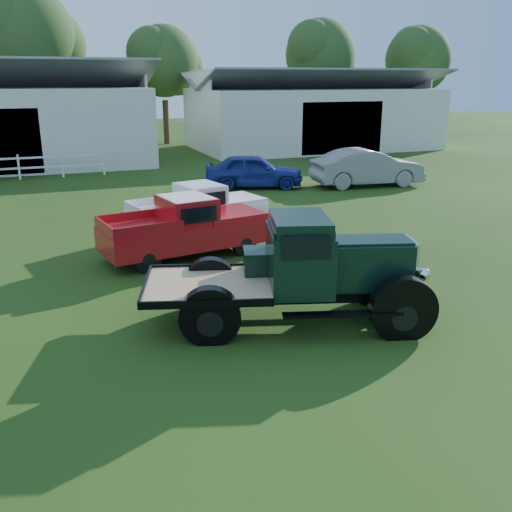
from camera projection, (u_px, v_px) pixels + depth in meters
name	position (u px, v px, depth m)	size (l,w,h in m)	color
ground	(268.00, 323.00, 11.48)	(120.00, 120.00, 0.00)	#1B330A
shed_right	(312.00, 110.00, 39.51)	(16.80, 9.20, 5.20)	beige
tree_b	(30.00, 62.00, 38.80)	(6.90, 6.90, 11.50)	#355A24
tree_c	(164.00, 81.00, 41.29)	(5.40, 5.40, 9.00)	#355A24
tree_d	(319.00, 74.00, 46.38)	(6.00, 6.00, 10.00)	#355A24
tree_e	(417.00, 77.00, 47.34)	(5.70, 5.70, 9.50)	#355A24
vintage_flatbed	(293.00, 270.00, 11.25)	(5.54, 2.19, 2.19)	black
red_pickup	(184.00, 227.00, 15.52)	(4.65, 1.79, 1.69)	#B21218
white_pickup	(198.00, 211.00, 17.57)	(4.35, 1.69, 1.60)	white
misc_car_blue	(254.00, 171.00, 25.44)	(1.76, 4.38, 1.49)	navy
misc_car_grey	(367.00, 168.00, 25.83)	(1.76, 5.03, 1.66)	gray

